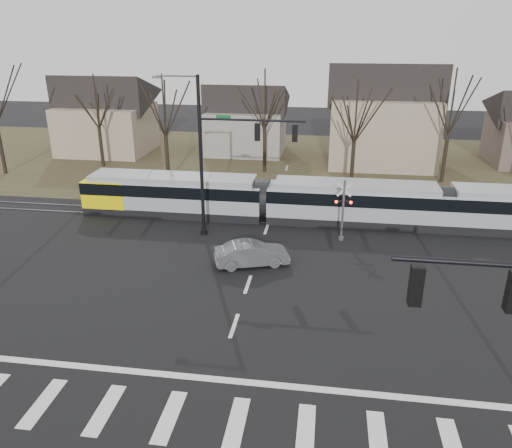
# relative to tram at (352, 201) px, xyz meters

# --- Properties ---
(ground) EXTENTS (140.00, 140.00, 0.00)m
(ground) POSITION_rel_tram_xyz_m (-5.69, -16.00, -1.58)
(ground) COLOR black
(grass_verge) EXTENTS (140.00, 28.00, 0.01)m
(grass_verge) POSITION_rel_tram_xyz_m (-5.69, 16.00, -1.58)
(grass_verge) COLOR #38331E
(grass_verge) RESTS_ON ground
(crosswalk) EXTENTS (27.00, 2.60, 0.01)m
(crosswalk) POSITION_rel_tram_xyz_m (-5.69, -20.00, -1.58)
(crosswalk) COLOR silver
(crosswalk) RESTS_ON ground
(stop_line) EXTENTS (28.00, 0.35, 0.01)m
(stop_line) POSITION_rel_tram_xyz_m (-5.69, -17.80, -1.58)
(stop_line) COLOR silver
(stop_line) RESTS_ON ground
(lane_dashes) EXTENTS (0.18, 30.00, 0.01)m
(lane_dashes) POSITION_rel_tram_xyz_m (-5.69, -0.00, -1.58)
(lane_dashes) COLOR silver
(lane_dashes) RESTS_ON ground
(rail_pair) EXTENTS (90.00, 1.52, 0.06)m
(rail_pair) POSITION_rel_tram_xyz_m (-5.69, -0.20, -1.55)
(rail_pair) COLOR #59595E
(rail_pair) RESTS_ON ground
(tram) EXTENTS (38.35, 2.85, 2.91)m
(tram) POSITION_rel_tram_xyz_m (0.00, 0.00, 0.00)
(tram) COLOR gray
(tram) RESTS_ON ground
(sedan) EXTENTS (4.08, 5.16, 1.40)m
(sedan) POSITION_rel_tram_xyz_m (-5.84, -7.62, -0.88)
(sedan) COLOR #52545A
(sedan) RESTS_ON ground
(signal_pole_far) EXTENTS (9.28, 0.44, 10.20)m
(signal_pole_far) POSITION_rel_tram_xyz_m (-8.10, -3.50, 4.12)
(signal_pole_far) COLOR black
(signal_pole_far) RESTS_ON ground
(rail_crossing_signal) EXTENTS (1.08, 0.36, 4.00)m
(rail_crossing_signal) POSITION_rel_tram_xyz_m (-0.69, -3.21, 0.30)
(rail_crossing_signal) COLOR #59595B
(rail_crossing_signal) RESTS_ON ground
(tree_row) EXTENTS (59.20, 7.20, 10.00)m
(tree_row) POSITION_rel_tram_xyz_m (-3.69, 10.00, 3.42)
(tree_row) COLOR black
(tree_row) RESTS_ON ground
(house_a) EXTENTS (9.72, 8.64, 8.60)m
(house_a) POSITION_rel_tram_xyz_m (-25.69, 18.00, 2.88)
(house_a) COLOR gray
(house_a) RESTS_ON ground
(house_b) EXTENTS (8.64, 7.56, 7.65)m
(house_b) POSITION_rel_tram_xyz_m (-10.69, 20.00, 2.39)
(house_b) COLOR gray
(house_b) RESTS_ON ground
(house_c) EXTENTS (10.80, 8.64, 10.10)m
(house_c) POSITION_rel_tram_xyz_m (3.31, 17.00, 3.65)
(house_c) COLOR gray
(house_c) RESTS_ON ground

